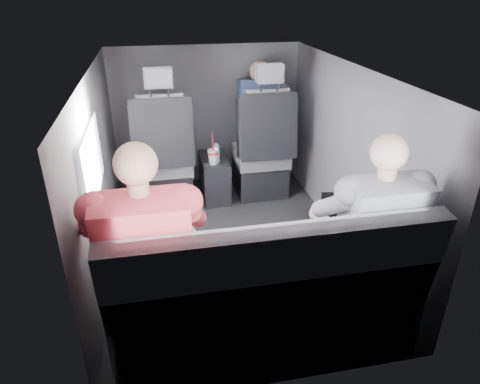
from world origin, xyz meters
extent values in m
plane|color=black|center=(0.00, 0.00, 0.00)|extent=(2.60, 2.60, 0.00)
plane|color=#B2B2AD|center=(0.00, 0.00, 1.35)|extent=(2.60, 2.60, 0.00)
cube|color=#56565B|center=(-0.90, 0.00, 0.68)|extent=(0.02, 2.60, 1.35)
cube|color=#56565B|center=(0.90, 0.00, 0.68)|extent=(0.02, 2.60, 1.35)
cube|color=#56565B|center=(0.00, 1.30, 0.68)|extent=(1.80, 0.02, 1.35)
cube|color=#56565B|center=(0.00, -1.30, 0.68)|extent=(1.80, 0.02, 1.35)
cube|color=white|center=(-0.88, -0.30, 0.90)|extent=(0.02, 0.75, 0.42)
cube|color=black|center=(0.45, 0.67, 0.80)|extent=(0.35, 0.11, 0.59)
cube|color=black|center=(-0.45, 0.92, 0.15)|extent=(0.46, 0.48, 0.30)
cube|color=slate|center=(-0.45, 0.90, 0.38)|extent=(0.48, 0.46, 0.14)
cube|color=slate|center=(-0.45, 0.70, 0.75)|extent=(0.38, 0.18, 0.61)
cube|color=black|center=(-0.67, 0.70, 0.72)|extent=(0.08, 0.21, 0.53)
cube|color=black|center=(-0.23, 0.70, 0.72)|extent=(0.08, 0.21, 0.53)
cube|color=black|center=(-0.45, 0.64, 0.74)|extent=(0.50, 0.11, 0.58)
cube|color=slate|center=(-0.45, 0.66, 1.19)|extent=(0.22, 0.10, 0.15)
cube|color=black|center=(0.45, 0.92, 0.15)|extent=(0.46, 0.48, 0.30)
cube|color=slate|center=(0.45, 0.90, 0.38)|extent=(0.48, 0.46, 0.14)
cube|color=slate|center=(0.45, 0.70, 0.75)|extent=(0.38, 0.18, 0.61)
cube|color=black|center=(0.23, 0.70, 0.72)|extent=(0.08, 0.21, 0.53)
cube|color=black|center=(0.67, 0.70, 0.72)|extent=(0.08, 0.21, 0.53)
cube|color=black|center=(0.45, 0.64, 0.74)|extent=(0.50, 0.11, 0.58)
cube|color=slate|center=(0.45, 0.66, 1.19)|extent=(0.22, 0.10, 0.15)
cube|color=black|center=(0.00, 0.88, 0.20)|extent=(0.24, 0.48, 0.40)
cylinder|color=black|center=(-0.05, 0.76, 0.41)|extent=(0.09, 0.09, 0.01)
cylinder|color=black|center=(0.06, 0.76, 0.41)|extent=(0.09, 0.09, 0.01)
cube|color=slate|center=(0.00, -1.02, 0.23)|extent=(1.60, 0.50, 0.45)
cube|color=slate|center=(0.00, -1.25, 0.68)|extent=(1.60, 0.17, 0.47)
cylinder|color=red|center=(-0.03, 0.74, 0.51)|extent=(0.09, 0.09, 0.02)
cylinder|color=white|center=(-0.03, 0.74, 0.53)|extent=(0.10, 0.10, 0.01)
cylinder|color=red|center=(-0.03, 0.74, 0.61)|extent=(0.01, 0.01, 0.16)
cylinder|color=#ADD0EA|center=(0.01, 0.76, 0.48)|extent=(0.06, 0.06, 0.16)
cylinder|color=#ADD0EA|center=(0.01, 0.76, 0.57)|extent=(0.04, 0.04, 0.02)
cube|color=white|center=(-0.57, -0.77, 0.59)|extent=(0.37, 0.30, 0.02)
cube|color=silver|center=(-0.57, -0.79, 0.60)|extent=(0.29, 0.18, 0.00)
cube|color=white|center=(-0.57, -0.70, 0.60)|extent=(0.11, 0.07, 0.00)
cube|color=white|center=(-0.57, -0.92, 0.71)|extent=(0.34, 0.13, 0.23)
cube|color=white|center=(-0.57, -0.92, 0.71)|extent=(0.30, 0.11, 0.20)
cube|color=black|center=(0.53, -0.71, 0.59)|extent=(0.38, 0.29, 0.02)
cube|color=black|center=(0.53, -0.73, 0.60)|extent=(0.30, 0.17, 0.00)
cube|color=black|center=(0.53, -0.64, 0.60)|extent=(0.11, 0.07, 0.00)
cube|color=black|center=(0.53, -0.87, 0.71)|extent=(0.35, 0.12, 0.23)
cube|color=white|center=(0.53, -0.86, 0.71)|extent=(0.31, 0.10, 0.20)
cube|color=#34343A|center=(-0.71, -0.90, 0.52)|extent=(0.16, 0.46, 0.14)
cube|color=#34343A|center=(-0.48, -0.90, 0.52)|extent=(0.16, 0.46, 0.14)
cube|color=#34343A|center=(-0.71, -0.66, 0.23)|extent=(0.14, 0.14, 0.45)
cube|color=#34343A|center=(-0.48, -0.66, 0.23)|extent=(0.14, 0.14, 0.45)
cube|color=#DB484D|center=(-0.60, -1.10, 0.77)|extent=(0.42, 0.28, 0.56)
sphere|color=#D7A586|center=(-0.60, -1.07, 1.18)|extent=(0.19, 0.19, 0.19)
cylinder|color=#D7A586|center=(-0.80, -0.82, 0.68)|extent=(0.12, 0.29, 0.12)
cylinder|color=#D7A586|center=(-0.39, -0.82, 0.68)|extent=(0.12, 0.29, 0.12)
cube|color=navy|center=(0.46, -0.90, 0.51)|extent=(0.15, 0.43, 0.13)
cube|color=navy|center=(0.68, -0.90, 0.51)|extent=(0.15, 0.43, 0.13)
cube|color=navy|center=(0.46, -0.67, 0.23)|extent=(0.13, 0.13, 0.45)
cube|color=navy|center=(0.68, -0.67, 0.23)|extent=(0.13, 0.13, 0.45)
cube|color=slate|center=(0.57, -1.10, 0.76)|extent=(0.40, 0.27, 0.54)
sphere|color=beige|center=(0.57, -1.07, 1.14)|extent=(0.18, 0.18, 0.18)
cylinder|color=beige|center=(0.37, -0.82, 0.67)|extent=(0.11, 0.27, 0.12)
cylinder|color=beige|center=(0.77, -0.82, 0.67)|extent=(0.11, 0.27, 0.12)
cube|color=navy|center=(0.48, 1.08, 0.78)|extent=(0.39, 0.25, 0.57)
sphere|color=#D7A586|center=(0.48, 1.10, 1.12)|extent=(0.20, 0.20, 0.20)
cube|color=navy|center=(0.48, 1.14, 0.49)|extent=(0.34, 0.39, 0.12)
camera|label=1|loc=(-0.50, -2.78, 1.86)|focal=32.00mm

